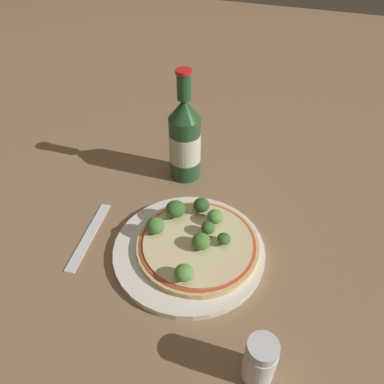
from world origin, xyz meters
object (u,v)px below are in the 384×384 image
Objects in this scene: pepper_shaker at (260,360)px; fork at (89,235)px; beer_bottle at (185,139)px; pizza at (198,244)px.

pepper_shaker is 0.36m from fork.
fork is (-0.33, 0.14, -0.04)m from pepper_shaker.
fork is at bearing -114.21° from beer_bottle.
beer_bottle is at bearing 116.04° from pizza.
pizza is 2.68× the size of pepper_shaker.
pizza is at bearing 129.60° from pepper_shaker.
pizza is 0.20m from fork.
pepper_shaker is at bearing -50.40° from pizza.
pepper_shaker reaches higher than fork.
pizza is 0.22m from beer_bottle.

